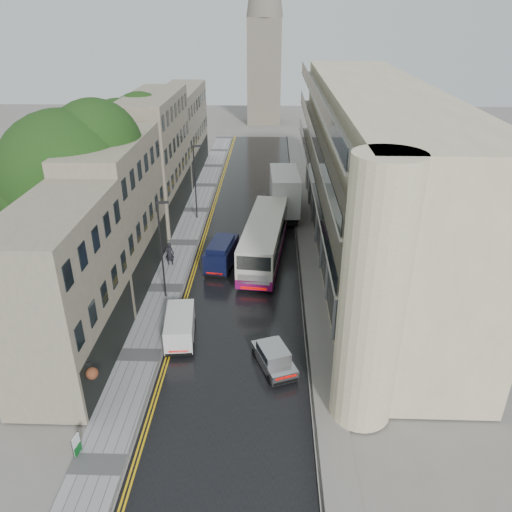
# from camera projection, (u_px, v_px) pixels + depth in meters

# --- Properties ---
(road) EXTENTS (9.00, 85.00, 0.02)m
(road) POSITION_uv_depth(u_px,v_px,m) (247.00, 244.00, 45.72)
(road) COLOR black
(road) RESTS_ON ground
(left_sidewalk) EXTENTS (2.70, 85.00, 0.12)m
(left_sidewalk) POSITION_uv_depth(u_px,v_px,m) (184.00, 243.00, 45.87)
(left_sidewalk) COLOR gray
(left_sidewalk) RESTS_ON ground
(right_sidewalk) EXTENTS (1.80, 85.00, 0.12)m
(right_sidewalk) POSITION_uv_depth(u_px,v_px,m) (306.00, 245.00, 45.54)
(right_sidewalk) COLOR slate
(right_sidewalk) RESTS_ON ground
(old_shop_row) EXTENTS (4.50, 56.00, 12.00)m
(old_shop_row) POSITION_uv_depth(u_px,v_px,m) (145.00, 172.00, 45.56)
(old_shop_row) COLOR gray
(old_shop_row) RESTS_ON ground
(modern_block) EXTENTS (8.00, 40.00, 14.00)m
(modern_block) POSITION_uv_depth(u_px,v_px,m) (371.00, 177.00, 40.95)
(modern_block) COLOR beige
(modern_block) RESTS_ON ground
(church_spire) EXTENTS (6.40, 6.40, 40.00)m
(church_spire) POSITION_uv_depth(u_px,v_px,m) (265.00, 4.00, 85.52)
(church_spire) COLOR #706559
(church_spire) RESTS_ON ground
(tree_near) EXTENTS (10.56, 10.56, 13.89)m
(tree_near) POSITION_uv_depth(u_px,v_px,m) (70.00, 200.00, 36.28)
(tree_near) COLOR black
(tree_near) RESTS_ON ground
(tree_far) EXTENTS (9.24, 9.24, 12.46)m
(tree_far) POSITION_uv_depth(u_px,v_px,m) (124.00, 160.00, 48.22)
(tree_far) COLOR black
(tree_far) RESTS_ON ground
(cream_bus) EXTENTS (4.17, 12.74, 3.41)m
(cream_bus) POSITION_uv_depth(u_px,v_px,m) (242.00, 257.00, 39.60)
(cream_bus) COLOR beige
(cream_bus) RESTS_ON road
(white_lorry) EXTENTS (3.15, 9.25, 4.80)m
(white_lorry) POSITION_uv_depth(u_px,v_px,m) (272.00, 199.00, 49.44)
(white_lorry) COLOR silver
(white_lorry) RESTS_ON road
(silver_hatchback) EXTENTS (2.88, 4.06, 1.40)m
(silver_hatchback) POSITION_uv_depth(u_px,v_px,m) (270.00, 374.00, 28.49)
(silver_hatchback) COLOR #99989D
(silver_hatchback) RESTS_ON road
(white_van) EXTENTS (2.18, 4.25, 1.85)m
(white_van) POSITION_uv_depth(u_px,v_px,m) (165.00, 341.00, 30.92)
(white_van) COLOR silver
(white_van) RESTS_ON road
(navy_van) EXTENTS (2.61, 4.98, 2.42)m
(navy_van) POSITION_uv_depth(u_px,v_px,m) (206.00, 261.00, 40.06)
(navy_van) COLOR black
(navy_van) RESTS_ON road
(pedestrian) EXTENTS (0.75, 0.51, 1.99)m
(pedestrian) POSITION_uv_depth(u_px,v_px,m) (170.00, 254.00, 41.47)
(pedestrian) COLOR black
(pedestrian) RESTS_ON left_sidewalk
(lamp_post_near) EXTENTS (0.86, 0.32, 7.45)m
(lamp_post_near) POSITION_uv_depth(u_px,v_px,m) (162.00, 251.00, 35.66)
(lamp_post_near) COLOR black
(lamp_post_near) RESTS_ON left_sidewalk
(lamp_post_far) EXTENTS (0.86, 0.40, 7.44)m
(lamp_post_far) POSITION_uv_depth(u_px,v_px,m) (195.00, 183.00, 49.61)
(lamp_post_far) COLOR black
(lamp_post_far) RESTS_ON left_sidewalk
(estate_sign) EXTENTS (0.19, 0.64, 1.06)m
(estate_sign) POSITION_uv_depth(u_px,v_px,m) (76.00, 445.00, 23.92)
(estate_sign) COLOR white
(estate_sign) RESTS_ON left_sidewalk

